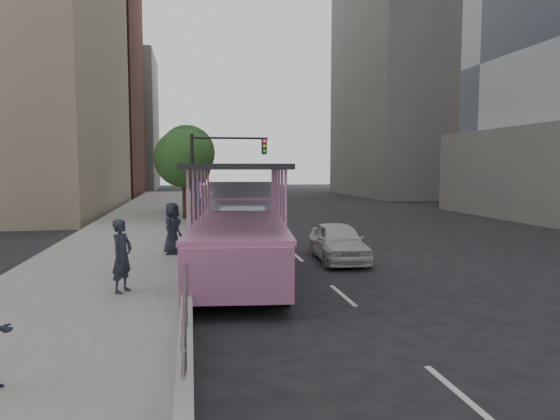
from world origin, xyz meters
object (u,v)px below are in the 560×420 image
(car, at_px, (338,242))
(street_tree_near, at_px, (185,161))
(duck_boat, at_px, (240,232))
(street_tree_far, at_px, (189,155))
(pedestrian_near, at_px, (122,256))
(parking_sign, at_px, (199,208))
(traffic_signal, at_px, (215,166))
(pedestrian_far, at_px, (172,228))

(car, distance_m, street_tree_near, 14.63)
(duck_boat, distance_m, street_tree_far, 20.66)
(car, relative_size, pedestrian_near, 2.24)
(parking_sign, bearing_deg, traffic_signal, 82.90)
(street_tree_far, bearing_deg, traffic_signal, -81.57)
(duck_boat, relative_size, street_tree_near, 1.90)
(duck_boat, height_order, car, duck_boat)
(pedestrian_near, height_order, pedestrian_far, pedestrian_far)
(pedestrian_near, distance_m, parking_sign, 6.56)
(parking_sign, relative_size, traffic_signal, 0.59)
(traffic_signal, xyz_separation_m, street_tree_near, (-1.60, 3.43, 0.32))
(pedestrian_near, relative_size, street_tree_near, 0.32)
(pedestrian_near, xyz_separation_m, street_tree_far, (1.63, 23.74, 3.08))
(car, bearing_deg, pedestrian_near, -143.35)
(parking_sign, bearing_deg, street_tree_near, 92.92)
(street_tree_near, relative_size, street_tree_far, 0.89)
(pedestrian_near, height_order, traffic_signal, traffic_signal)
(car, height_order, traffic_signal, traffic_signal)
(pedestrian_far, xyz_separation_m, traffic_signal, (1.98, 8.87, 2.26))
(parking_sign, xyz_separation_m, street_tree_near, (-0.59, 11.53, 1.93))
(parking_sign, relative_size, street_tree_near, 0.53)
(pedestrian_far, relative_size, street_tree_far, 0.29)
(street_tree_near, height_order, street_tree_far, street_tree_far)
(duck_boat, distance_m, traffic_signal, 11.16)
(duck_boat, bearing_deg, pedestrian_far, 137.54)
(traffic_signal, distance_m, street_tree_near, 3.80)
(parking_sign, distance_m, traffic_signal, 8.32)
(traffic_signal, relative_size, street_tree_near, 0.91)
(duck_boat, xyz_separation_m, pedestrian_far, (-2.26, 2.07, -0.07))
(car, distance_m, street_tree_far, 20.23)
(street_tree_near, bearing_deg, traffic_signal, -65.02)
(duck_boat, distance_m, pedestrian_near, 4.73)
(car, bearing_deg, pedestrian_far, 175.44)
(pedestrian_near, distance_m, pedestrian_far, 5.54)
(traffic_signal, bearing_deg, parking_sign, -97.10)
(car, xyz_separation_m, street_tree_far, (-5.42, 19.15, 3.60))
(duck_boat, distance_m, parking_sign, 3.17)
(pedestrian_far, xyz_separation_m, parking_sign, (0.97, 0.77, 0.65))
(parking_sign, height_order, traffic_signal, traffic_signal)
(duck_boat, bearing_deg, parking_sign, 114.53)
(street_tree_far, bearing_deg, pedestrian_near, -93.92)
(pedestrian_far, bearing_deg, traffic_signal, 11.85)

